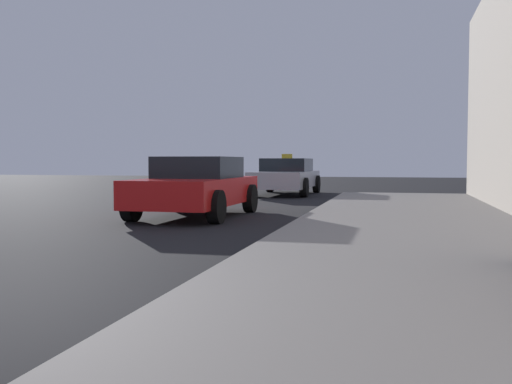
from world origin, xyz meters
TOP-DOWN VIEW (x-y plane):
  - sidewalk at (4.00, 0.00)m, footprint 4.00×32.00m
  - car_red at (-0.42, 8.35)m, footprint 1.95×4.01m
  - car_silver at (-0.10, 16.84)m, footprint 2.00×4.57m

SIDE VIEW (x-z plane):
  - sidewalk at x=4.00m, z-range 0.00..0.15m
  - car_red at x=-0.42m, z-range 0.01..1.28m
  - car_silver at x=-0.10m, z-range -0.07..1.36m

